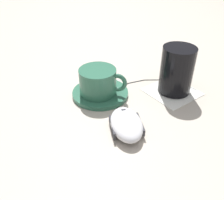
{
  "coord_description": "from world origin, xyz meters",
  "views": [
    {
      "loc": [
        -0.26,
        0.41,
        0.34
      ],
      "look_at": [
        0.02,
        0.05,
        0.03
      ],
      "focal_mm": 40.0,
      "sensor_mm": 36.0,
      "label": 1
    }
  ],
  "objects_px": {
    "saucer": "(100,93)",
    "coffee_cup": "(99,81)",
    "computer_mouse": "(126,124)",
    "drinking_glass": "(177,70)"
  },
  "relations": [
    {
      "from": "computer_mouse",
      "to": "coffee_cup",
      "type": "bearing_deg",
      "value": -27.14
    },
    {
      "from": "coffee_cup",
      "to": "computer_mouse",
      "type": "xyz_separation_m",
      "value": [
        -0.13,
        0.07,
        -0.02
      ]
    },
    {
      "from": "computer_mouse",
      "to": "saucer",
      "type": "bearing_deg",
      "value": -28.73
    },
    {
      "from": "coffee_cup",
      "to": "drinking_glass",
      "type": "distance_m",
      "value": 0.19
    },
    {
      "from": "coffee_cup",
      "to": "computer_mouse",
      "type": "distance_m",
      "value": 0.15
    },
    {
      "from": "coffee_cup",
      "to": "drinking_glass",
      "type": "xyz_separation_m",
      "value": [
        -0.14,
        -0.13,
        0.02
      ]
    },
    {
      "from": "saucer",
      "to": "computer_mouse",
      "type": "distance_m",
      "value": 0.15
    },
    {
      "from": "saucer",
      "to": "coffee_cup",
      "type": "bearing_deg",
      "value": 85.58
    },
    {
      "from": "saucer",
      "to": "drinking_glass",
      "type": "xyz_separation_m",
      "value": [
        -0.14,
        -0.13,
        0.06
      ]
    },
    {
      "from": "drinking_glass",
      "to": "coffee_cup",
      "type": "bearing_deg",
      "value": 43.83
    }
  ]
}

